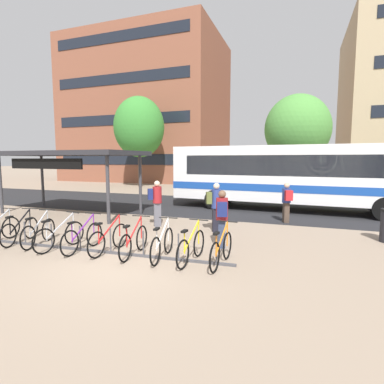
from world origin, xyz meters
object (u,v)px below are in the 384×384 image
Objects in this scene: commuter_red_pack_0 at (287,200)px; parked_bicycle_purple_4 at (83,237)px; parked_bicycle_red_5 at (109,239)px; parked_bicycle_white_7 at (162,244)px; parked_bicycle_red_6 at (134,242)px; city_bus at (295,175)px; parked_bicycle_black_1 at (20,230)px; parked_bicycle_silver_2 at (39,232)px; street_tree_1 at (139,127)px; parked_bicycle_silver_3 at (60,236)px; parked_bicycle_yellow_8 at (191,247)px; commuter_navy_pack_1 at (156,200)px; parked_bicycle_orange_9 at (221,250)px; transit_shelter at (68,155)px; commuter_navy_pack_2 at (222,215)px; commuter_olive_pack_3 at (215,204)px; street_tree_0 at (297,129)px.

parked_bicycle_purple_4 is at bearing 117.52° from commuter_red_pack_0.
commuter_red_pack_0 reaches higher than parked_bicycle_purple_4.
parked_bicycle_red_5 is 1.60m from parked_bicycle_white_7.
city_bus is at bearing -29.22° from parked_bicycle_red_6.
parked_bicycle_red_5 is at bearing -101.07° from parked_bicycle_black_1.
parked_bicycle_white_7 is (4.00, 0.11, 0.00)m from parked_bicycle_silver_2.
street_tree_1 is at bearing 6.23° from parked_bicycle_silver_2.
parked_bicycle_red_5 is 1.07× the size of commuter_red_pack_0.
parked_bicycle_white_7 is at bearing -102.82° from parked_bicycle_silver_2.
parked_bicycle_yellow_8 is at bearing -78.71° from parked_bicycle_silver_3.
parked_bicycle_silver_3 is 1.00× the size of parked_bicycle_red_6.
street_tree_1 reaches higher than commuter_red_pack_0.
parked_bicycle_yellow_8 is (5.51, 0.13, 0.00)m from parked_bicycle_black_1.
commuter_navy_pack_1 reaches higher than parked_bicycle_purple_4.
parked_bicycle_black_1 is (-7.74, -8.95, -1.39)m from city_bus.
transit_shelter is at bearing 65.63° from parked_bicycle_orange_9.
transit_shelter reaches higher than parked_bicycle_yellow_8.
parked_bicycle_purple_4 and parked_bicycle_orange_9 have the same top height.
commuter_red_pack_0 is (2.77, 5.71, 0.54)m from parked_bicycle_white_7.
parked_bicycle_purple_4 is at bearing -42.83° from transit_shelter.
commuter_navy_pack_2 is (5.18, 1.58, 0.57)m from parked_bicycle_silver_2.
parked_bicycle_black_1 is 0.98× the size of parked_bicycle_white_7.
parked_bicycle_red_6 is 0.21× the size of street_tree_1.
parked_bicycle_silver_3 is 4.65m from parked_bicycle_orange_9.
parked_bicycle_orange_9 is (1.53, 0.06, 0.00)m from parked_bicycle_white_7.
city_bus reaches higher than parked_bicycle_silver_2.
parked_bicycle_black_1 is 1.01× the size of commuter_navy_pack_2.
city_bus is at bearing -29.52° from commuter_navy_pack_2.
commuter_olive_pack_3 is at bearing -30.37° from parked_bicycle_red_5.
parked_bicycle_orange_9 is at bearing -87.57° from parked_bicycle_purple_4.
street_tree_1 is (-12.29, 17.71, 5.07)m from parked_bicycle_orange_9.
parked_bicycle_black_1 is 0.98× the size of commuter_olive_pack_3.
parked_bicycle_silver_2 is 4.13m from commuter_navy_pack_1.
parked_bicycle_yellow_8 is at bearing -100.76° from city_bus.
commuter_olive_pack_3 reaches higher than parked_bicycle_silver_2.
parked_bicycle_purple_4 is 1.03× the size of commuter_navy_pack_2.
parked_bicycle_purple_4 is 0.79m from parked_bicycle_red_5.
parked_bicycle_orange_9 is at bearing -83.21° from parked_bicycle_yellow_8.
transit_shelter is (-2.85, 4.49, 2.35)m from parked_bicycle_silver_2.
city_bus is 3.24m from commuter_red_pack_0.
city_bus is 7.02× the size of commuter_olive_pack_3.
parked_bicycle_orange_9 is (6.27, 0.18, 0.00)m from parked_bicycle_black_1.
parked_bicycle_red_5 is at bearing 94.30° from parked_bicycle_orange_9.
commuter_navy_pack_1 reaches higher than parked_bicycle_red_6.
commuter_navy_pack_2 is 20.70m from street_tree_1.
parked_bicycle_white_7 is at bearing 133.06° from commuter_red_pack_0.
parked_bicycle_red_5 is at bearing -105.60° from street_tree_0.
street_tree_0 reaches higher than parked_bicycle_black_1.
parked_bicycle_black_1 is 4.56m from commuter_navy_pack_1.
parked_bicycle_orange_9 is at bearing -93.90° from parked_bicycle_white_7.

